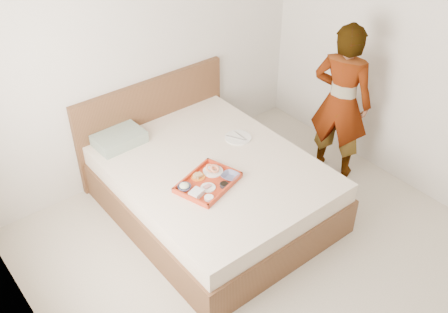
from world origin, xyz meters
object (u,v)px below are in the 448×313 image
bed (213,188)px  dinner_plate (238,138)px  person (341,102)px  tray (208,182)px

bed → dinner_plate: (0.44, 0.17, 0.27)m
bed → dinner_plate: bearing=21.6°
bed → person: 1.46m
bed → person: size_ratio=1.27×
dinner_plate → person: bearing=-25.6°
tray → person: size_ratio=0.32×
bed → tray: 0.40m
bed → dinner_plate: size_ratio=8.00×
tray → dinner_plate: size_ratio=2.01×
bed → tray: tray is taller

